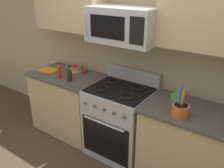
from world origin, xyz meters
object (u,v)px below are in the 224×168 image
object	(u,v)px
apple_loose	(85,71)
bottle_hot_sauce	(59,71)
fruit_basket	(74,68)
microwave	(123,25)
utensil_crock	(180,109)
cutting_board	(48,70)
range_oven	(120,120)
prep_bowl	(178,96)
bottle_soy	(69,74)

from	to	relation	value
apple_loose	bottle_hot_sauce	distance (m)	0.38
fruit_basket	apple_loose	world-z (taller)	fruit_basket
microwave	apple_loose	world-z (taller)	microwave
utensil_crock	cutting_board	size ratio (longest dim) A/B	1.11
utensil_crock	fruit_basket	bearing A→B (deg)	168.89
microwave	bottle_hot_sauce	world-z (taller)	microwave
microwave	apple_loose	distance (m)	1.06
range_oven	prep_bowl	bearing A→B (deg)	14.48
utensil_crock	microwave	bearing A→B (deg)	166.56
fruit_basket	apple_loose	bearing A→B (deg)	5.62
apple_loose	bottle_hot_sauce	bearing A→B (deg)	-115.07
microwave	bottle_soy	bearing A→B (deg)	-166.56
range_oven	utensil_crock	world-z (taller)	utensil_crock
fruit_basket	prep_bowl	size ratio (longest dim) A/B	1.52
apple_loose	bottle_hot_sauce	world-z (taller)	bottle_hot_sauce
fruit_basket	cutting_board	bearing A→B (deg)	-145.73
apple_loose	microwave	bearing A→B (deg)	-12.73
range_oven	microwave	bearing A→B (deg)	90.00
microwave	bottle_hot_sauce	size ratio (longest dim) A/B	3.69
fruit_basket	cutting_board	size ratio (longest dim) A/B	0.83
bottle_hot_sauce	prep_bowl	size ratio (longest dim) A/B	1.38
bottle_hot_sauce	bottle_soy	bearing A→B (deg)	2.46
fruit_basket	apple_loose	size ratio (longest dim) A/B	3.48
range_oven	utensil_crock	bearing A→B (deg)	-11.50
cutting_board	prep_bowl	bearing A→B (deg)	6.39
range_oven	bottle_soy	distance (m)	0.90
apple_loose	range_oven	bearing A→B (deg)	-14.84
microwave	utensil_crock	size ratio (longest dim) A/B	2.50
bottle_hot_sauce	prep_bowl	distance (m)	1.59
utensil_crock	bottle_soy	bearing A→B (deg)	179.14
bottle_soy	prep_bowl	distance (m)	1.41
range_oven	utensil_crock	distance (m)	0.97
cutting_board	utensil_crock	bearing A→B (deg)	-3.39
microwave	prep_bowl	world-z (taller)	microwave
bottle_hot_sauce	microwave	bearing A→B (deg)	11.25
fruit_basket	bottle_hot_sauce	distance (m)	0.33
bottle_soy	utensil_crock	bearing A→B (deg)	-0.86
range_oven	fruit_basket	xyz separation A→B (m)	(-0.92, 0.18, 0.49)
cutting_board	prep_bowl	size ratio (longest dim) A/B	1.82
microwave	fruit_basket	xyz separation A→B (m)	(-0.92, 0.15, -0.73)
cutting_board	range_oven	bearing A→B (deg)	1.97
microwave	bottle_soy	xyz separation A→B (m)	(-0.71, -0.17, -0.68)
range_oven	prep_bowl	xyz separation A→B (m)	(0.66, 0.17, 0.47)
fruit_basket	cutting_board	distance (m)	0.39
bottle_soy	bottle_hot_sauce	bearing A→B (deg)	-177.54
utensil_crock	apple_loose	distance (m)	1.58
microwave	fruit_basket	world-z (taller)	microwave
prep_bowl	microwave	bearing A→B (deg)	-167.89
apple_loose	prep_bowl	bearing A→B (deg)	-1.00
microwave	utensil_crock	xyz separation A→B (m)	(0.81, -0.19, -0.71)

